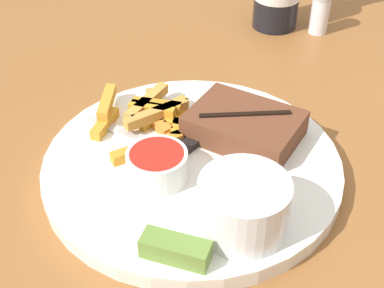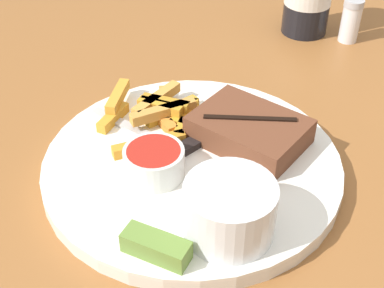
{
  "view_description": "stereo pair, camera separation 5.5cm",
  "coord_description": "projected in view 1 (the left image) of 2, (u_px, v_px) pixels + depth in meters",
  "views": [
    {
      "loc": [
        0.25,
        -0.35,
        1.11
      ],
      "look_at": [
        0.0,
        0.0,
        0.77
      ],
      "focal_mm": 50.0,
      "sensor_mm": 36.0,
      "label": 1
    },
    {
      "loc": [
        0.29,
        -0.32,
        1.11
      ],
      "look_at": [
        0.0,
        0.0,
        0.77
      ],
      "focal_mm": 50.0,
      "sensor_mm": 36.0,
      "label": 2
    }
  ],
  "objects": [
    {
      "name": "knife_utensil",
      "position": [
        205.0,
        133.0,
        0.59
      ],
      "size": [
        0.03,
        0.17,
        0.01
      ],
      "rotation": [
        0.0,
        0.0,
        1.49
      ],
      "color": "#B7B7BC",
      "rests_on": "dinner_plate"
    },
    {
      "name": "fries_pile",
      "position": [
        151.0,
        116.0,
        0.61
      ],
      "size": [
        0.14,
        0.14,
        0.02
      ],
      "color": "gold",
      "rests_on": "dinner_plate"
    },
    {
      "name": "pickle_spear",
      "position": [
        175.0,
        249.0,
        0.45
      ],
      "size": [
        0.06,
        0.04,
        0.02
      ],
      "color": "olive",
      "rests_on": "dinner_plate"
    },
    {
      "name": "dining_table",
      "position": [
        192.0,
        219.0,
        0.62
      ],
      "size": [
        1.28,
        1.13,
        0.73
      ],
      "color": "#935B2D",
      "rests_on": "ground_plane"
    },
    {
      "name": "steak_portion",
      "position": [
        244.0,
        126.0,
        0.59
      ],
      "size": [
        0.12,
        0.09,
        0.03
      ],
      "color": "brown",
      "rests_on": "dinner_plate"
    },
    {
      "name": "salt_shaker",
      "position": [
        320.0,
        12.0,
        0.81
      ],
      "size": [
        0.03,
        0.03,
        0.07
      ],
      "color": "white",
      "rests_on": "dining_table"
    },
    {
      "name": "dipping_sauce_cup",
      "position": [
        157.0,
        164.0,
        0.53
      ],
      "size": [
        0.06,
        0.06,
        0.03
      ],
      "color": "silver",
      "rests_on": "dinner_plate"
    },
    {
      "name": "coleslaw_cup",
      "position": [
        244.0,
        203.0,
        0.47
      ],
      "size": [
        0.08,
        0.08,
        0.05
      ],
      "color": "white",
      "rests_on": "dinner_plate"
    },
    {
      "name": "dinner_plate",
      "position": [
        192.0,
        165.0,
        0.57
      ],
      "size": [
        0.32,
        0.32,
        0.02
      ],
      "color": "white",
      "rests_on": "dining_table"
    },
    {
      "name": "fork_utensil",
      "position": [
        127.0,
        134.0,
        0.6
      ],
      "size": [
        0.13,
        0.02,
        0.0
      ],
      "rotation": [
        0.0,
        0.0,
        6.38
      ],
      "color": "#B7B7BC",
      "rests_on": "dinner_plate"
    }
  ]
}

